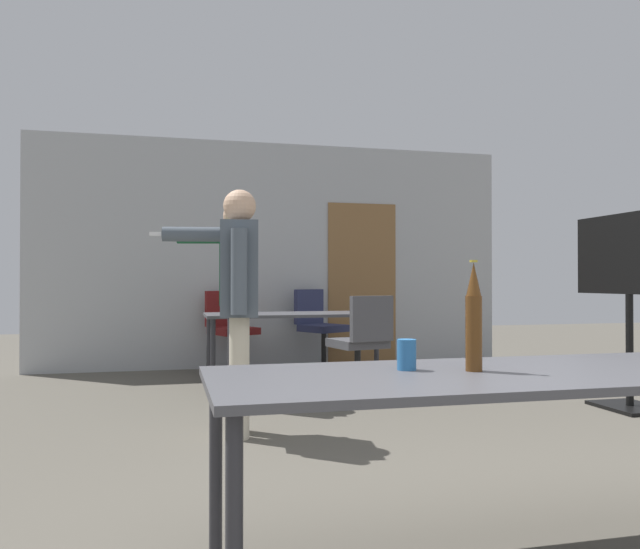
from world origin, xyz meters
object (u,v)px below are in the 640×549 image
at_px(person_center_tall, 237,287).
at_px(beer_bottle, 474,319).
at_px(office_chair_side_rolled, 362,347).
at_px(office_chair_far_right, 230,334).
at_px(person_far_watching, 235,281).
at_px(drink_cup, 407,355).
at_px(office_chair_mid_tucked, 319,331).
at_px(tv_screen, 629,283).

relative_size(person_center_tall, beer_bottle, 4.11).
height_order(office_chair_side_rolled, office_chair_far_right, office_chair_far_right).
bearing_deg(person_far_watching, drink_cup, -161.59).
height_order(person_center_tall, office_chair_mid_tucked, person_center_tall).
xyz_separation_m(office_chair_far_right, drink_cup, (0.16, -5.15, 0.34)).
bearing_deg(beer_bottle, office_chair_side_rolled, 79.00).
distance_m(person_far_watching, office_chair_far_right, 1.95).
xyz_separation_m(person_center_tall, beer_bottle, (0.63, -2.18, -0.10)).
bearing_deg(beer_bottle, person_center_tall, 106.22).
height_order(office_chair_side_rolled, drink_cup, office_chair_side_rolled).
bearing_deg(office_chair_mid_tucked, beer_bottle, 52.51).
xyz_separation_m(person_far_watching, drink_cup, (0.30, -3.30, -0.28)).
bearing_deg(person_far_watching, tv_screen, -96.03).
distance_m(tv_screen, beer_bottle, 3.47).
height_order(person_center_tall, beer_bottle, person_center_tall).
relative_size(tv_screen, drink_cup, 14.18).
relative_size(office_chair_side_rolled, office_chair_far_right, 0.98).
height_order(office_chair_mid_tucked, beer_bottle, beer_bottle).
relative_size(office_chair_far_right, drink_cup, 8.20).
bearing_deg(person_center_tall, person_far_watching, 2.06).
bearing_deg(office_chair_far_right, beer_bottle, 69.33).
bearing_deg(tv_screen, drink_cup, -52.14).
xyz_separation_m(person_far_watching, beer_bottle, (0.53, -3.39, -0.15)).
bearing_deg(office_chair_side_rolled, tv_screen, -46.75).
height_order(person_far_watching, office_chair_side_rolled, person_far_watching).
bearing_deg(person_center_tall, office_chair_far_right, 2.48).
distance_m(tv_screen, office_chair_far_right, 4.24).
distance_m(office_chair_mid_tucked, beer_bottle, 5.22).
bearing_deg(drink_cup, tv_screen, 37.86).
bearing_deg(drink_cup, person_far_watching, 95.14).
height_order(tv_screen, office_chair_side_rolled, tv_screen).
distance_m(office_chair_side_rolled, beer_bottle, 3.65).
relative_size(tv_screen, beer_bottle, 3.96).
relative_size(tv_screen, office_chair_side_rolled, 1.77).
xyz_separation_m(person_far_watching, office_chair_side_rolled, (1.22, 0.17, -0.63)).
distance_m(office_chair_mid_tucked, drink_cup, 5.16).
bearing_deg(office_chair_side_rolled, office_chair_far_right, 109.46).
height_order(tv_screen, office_chair_far_right, tv_screen).
bearing_deg(office_chair_side_rolled, drink_cup, -118.19).
bearing_deg(beer_bottle, office_chair_far_right, 94.24).
distance_m(office_chair_mid_tucked, office_chair_far_right, 1.06).
bearing_deg(person_far_watching, office_chair_side_rolled, -68.94).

